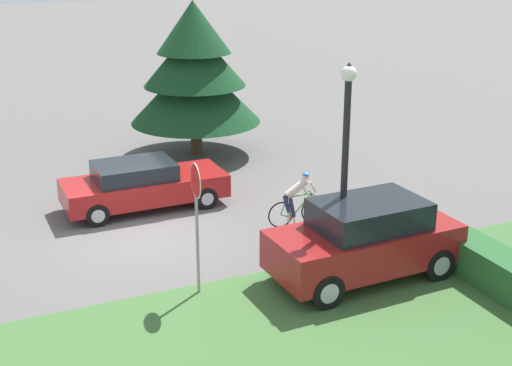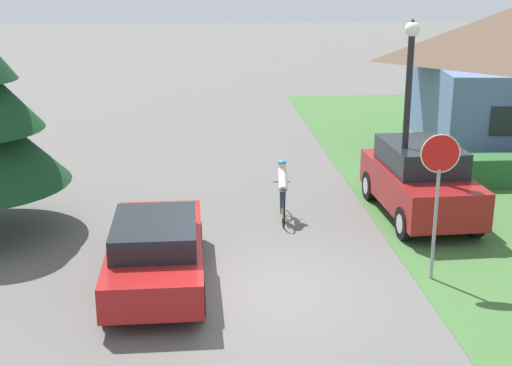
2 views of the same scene
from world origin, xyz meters
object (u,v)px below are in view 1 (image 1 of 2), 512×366
Objects in this scene: sedan_left_lane at (142,185)px; conifer_tall_near at (195,71)px; cyclist at (297,200)px; street_lamp at (346,147)px; parked_suv_right at (365,240)px; stop_sign at (196,201)px.

conifer_tall_near is at bearing 53.55° from sedan_left_lane.
cyclist is at bearing 2.27° from conifer_tall_near.
sedan_left_lane is at bearing -151.61° from street_lamp.
cyclist is at bearing -40.60° from sedan_left_lane.
sedan_left_lane is 7.20m from street_lamp.
cyclist is (2.99, 3.57, 0.00)m from sedan_left_lane.
stop_sign is (-0.87, -3.81, 1.24)m from parked_suv_right.
parked_suv_right is at bearing -62.12° from sedan_left_lane.
parked_suv_right is at bearing -86.94° from cyclist.
cyclist is 0.57× the size of stop_sign.
parked_suv_right is 11.24m from conifer_tall_near.
parked_suv_right is 4.10m from stop_sign.
cyclist is 0.35× the size of street_lamp.
stop_sign is at bearing -93.39° from sedan_left_lane.
sedan_left_lane is at bearing 116.39° from parked_suv_right.
sedan_left_lane is 1.55× the size of stop_sign.
conifer_tall_near is (-10.17, 3.54, 0.86)m from stop_sign.
parked_suv_right is 1.48× the size of stop_sign.
street_lamp reaches higher than stop_sign.
street_lamp reaches higher than sedan_left_lane.
cyclist is 7.88m from conifer_tall_near.
stop_sign is 10.81m from conifer_tall_near.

